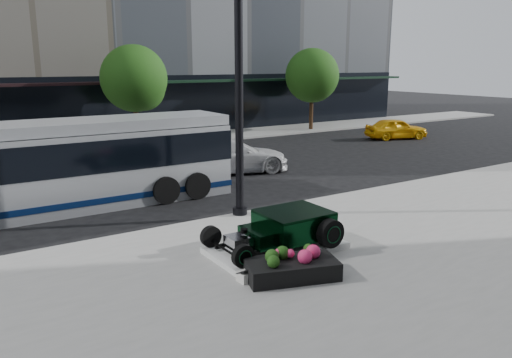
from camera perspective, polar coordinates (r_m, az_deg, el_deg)
ground at (r=18.16m, az=-2.46°, el=-2.12°), size 120.00×120.00×0.00m
sidewalk_near at (r=11.01m, az=27.24°, el=-13.72°), size 70.00×17.00×0.12m
sidewalk_far at (r=30.81m, az=-15.75°, el=3.82°), size 70.00×4.00×0.12m
street_trees at (r=29.94m, az=-13.53°, el=10.83°), size 29.80×3.80×5.70m
display_plinth at (r=12.78m, az=2.31°, el=-7.84°), size 3.40×1.80×0.15m
hot_rod at (r=12.80m, az=3.56°, el=-5.44°), size 3.22×2.00×0.81m
info_plaque at (r=11.08m, az=-1.03°, el=-10.95°), size 0.43×0.34×0.31m
lamppost at (r=15.10m, az=-1.95°, el=9.95°), size 0.45×0.45×8.25m
flower_planter at (r=11.22m, az=4.08°, el=-10.05°), size 2.23×1.57×0.65m
transit_bus at (r=17.61m, az=-22.26°, el=1.39°), size 12.12×2.88×2.92m
white_sedan at (r=22.21m, az=-2.96°, el=2.69°), size 5.59×3.33×1.52m
yellow_taxi at (r=33.45m, az=15.72°, el=5.57°), size 4.22×2.79×1.33m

